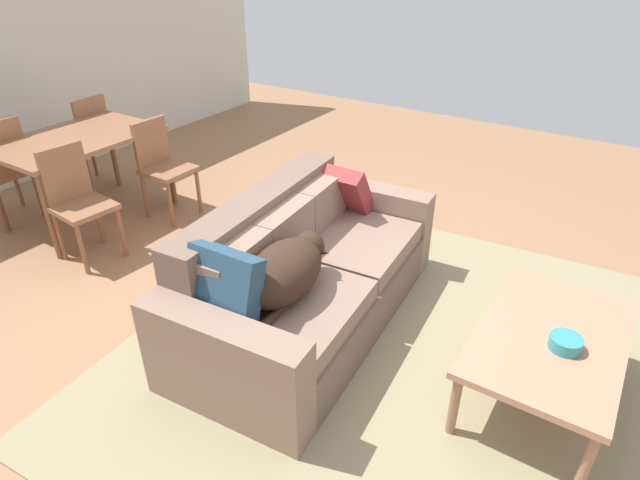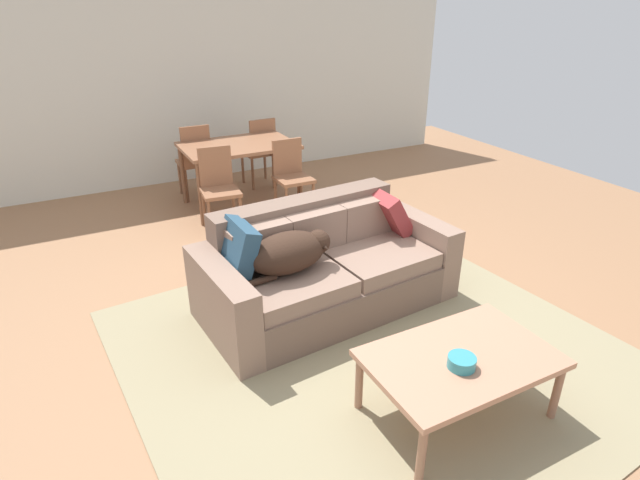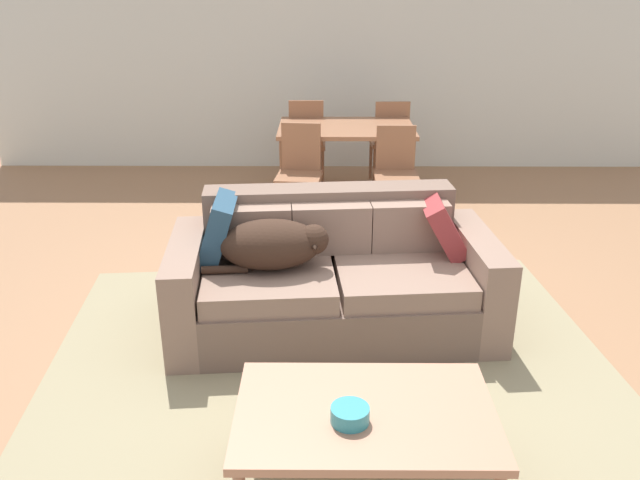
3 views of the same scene
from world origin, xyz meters
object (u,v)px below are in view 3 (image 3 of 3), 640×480
at_px(bowl_on_coffee_table, 350,415).
at_px(dining_table, 346,133).
at_px(throw_pillow_by_right_arm, 444,227).
at_px(coffee_table, 365,419).
at_px(couch, 333,279).
at_px(dining_chair_near_right, 396,169).
at_px(dining_chair_far_right, 390,138).
at_px(dog_on_left_cushion, 274,244).
at_px(dining_chair_near_left, 300,169).
at_px(throw_pillow_by_left_arm, 217,231).
at_px(dining_chair_far_left, 307,139).

relative_size(bowl_on_coffee_table, dining_table, 0.12).
bearing_deg(throw_pillow_by_right_arm, coffee_table, -110.08).
xyz_separation_m(couch, coffee_table, (0.12, -1.52, 0.07)).
xyz_separation_m(dining_chair_near_right, dining_chair_far_right, (0.05, 1.11, 0.02)).
distance_m(dog_on_left_cushion, dining_chair_near_right, 2.31).
distance_m(coffee_table, dining_table, 4.03).
distance_m(couch, coffee_table, 1.53).
relative_size(bowl_on_coffee_table, dining_chair_near_left, 0.18).
relative_size(throw_pillow_by_left_arm, dining_table, 0.32).
distance_m(coffee_table, dining_chair_near_right, 3.51).
relative_size(dining_chair_far_left, dining_chair_far_right, 1.02).
bearing_deg(dining_chair_far_left, coffee_table, 94.73).
relative_size(dining_table, dining_chair_far_left, 1.39).
relative_size(coffee_table, dining_table, 0.85).
bearing_deg(dining_chair_far_left, couch, 94.77).
height_order(dining_chair_near_right, dining_chair_far_left, dining_chair_far_left).
bearing_deg(dining_chair_near_left, throw_pillow_by_right_arm, -55.19).
xyz_separation_m(dining_chair_far_left, dining_chair_far_right, (0.90, 0.05, -0.00)).
relative_size(dining_chair_near_right, dining_chair_far_left, 0.93).
bearing_deg(couch, throw_pillow_by_left_arm, 174.81).
relative_size(dining_chair_near_left, dining_chair_near_right, 1.03).
bearing_deg(dining_chair_far_right, dining_table, 45.74).
xyz_separation_m(dog_on_left_cushion, bowl_on_coffee_table, (0.42, -1.46, -0.16)).
xyz_separation_m(dining_chair_near_left, dining_chair_far_left, (0.03, 1.08, 0.01)).
bearing_deg(dining_chair_near_left, couch, -75.99).
xyz_separation_m(bowl_on_coffee_table, dining_chair_far_left, (-0.30, 4.61, 0.04)).
distance_m(dog_on_left_cushion, throw_pillow_by_right_arm, 1.12).
distance_m(throw_pillow_by_left_arm, dining_chair_near_right, 2.37).
height_order(couch, dining_chair_far_left, dining_chair_far_left).
distance_m(dog_on_left_cushion, dining_chair_far_left, 3.16).
height_order(dog_on_left_cushion, dining_chair_near_left, dining_chair_near_left).
xyz_separation_m(dining_chair_near_left, dining_chair_near_right, (0.88, 0.02, -0.01)).
bearing_deg(couch, dog_on_left_cushion, -164.30).
relative_size(coffee_table, dining_chair_near_right, 1.27).
distance_m(coffee_table, dining_chair_far_right, 4.62).
height_order(throw_pillow_by_left_arm, coffee_table, throw_pillow_by_left_arm).
bearing_deg(dining_chair_far_right, dining_chair_near_left, 47.33).
bearing_deg(dining_table, throw_pillow_by_left_arm, -109.66).
distance_m(throw_pillow_by_right_arm, bowl_on_coffee_table, 1.86).
distance_m(throw_pillow_by_right_arm, coffee_table, 1.77).
height_order(dog_on_left_cushion, bowl_on_coffee_table, dog_on_left_cushion).
bearing_deg(dining_chair_near_left, dining_chair_far_left, 93.88).
relative_size(couch, dining_table, 1.62).
relative_size(dog_on_left_cushion, dining_chair_far_left, 0.81).
height_order(throw_pillow_by_left_arm, throw_pillow_by_right_arm, throw_pillow_by_left_arm).
relative_size(throw_pillow_by_right_arm, dining_chair_far_right, 0.41).
height_order(couch, dining_table, couch).
distance_m(dog_on_left_cushion, throw_pillow_by_left_arm, 0.40).
bearing_deg(dining_chair_near_left, bowl_on_coffee_table, -78.87).
bearing_deg(throw_pillow_by_right_arm, dog_on_left_cushion, -166.32).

